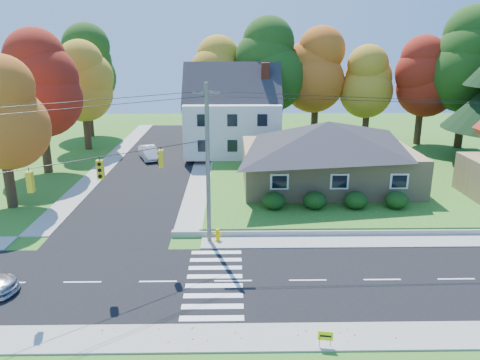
% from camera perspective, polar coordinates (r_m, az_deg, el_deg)
% --- Properties ---
extents(ground, '(120.00, 120.00, 0.00)m').
position_cam_1_polar(ground, '(25.50, -0.85, -12.23)').
color(ground, '#3D7923').
extents(road_main, '(90.00, 8.00, 0.02)m').
position_cam_1_polar(road_main, '(25.50, -0.85, -12.21)').
color(road_main, black).
rests_on(road_main, ground).
extents(road_cross, '(8.00, 44.00, 0.02)m').
position_cam_1_polar(road_cross, '(50.51, -10.05, 2.28)').
color(road_cross, black).
rests_on(road_cross, ground).
extents(sidewalk_north, '(90.00, 2.00, 0.08)m').
position_cam_1_polar(sidewalk_north, '(29.96, -0.88, -7.54)').
color(sidewalk_north, '#9C9A90').
rests_on(sidewalk_north, ground).
extents(sidewalk_south, '(90.00, 2.00, 0.08)m').
position_cam_1_polar(sidewalk_south, '(21.24, -0.81, -18.66)').
color(sidewalk_south, '#9C9A90').
rests_on(sidewalk_south, ground).
extents(lawn, '(30.00, 30.00, 0.50)m').
position_cam_1_polar(lawn, '(46.83, 15.20, 1.11)').
color(lawn, '#3D7923').
rests_on(lawn, ground).
extents(ranch_house, '(14.60, 10.60, 5.40)m').
position_cam_1_polar(ranch_house, '(40.19, 10.57, 3.34)').
color(ranch_house, tan).
rests_on(ranch_house, lawn).
extents(colonial_house, '(10.40, 8.40, 9.60)m').
position_cam_1_polar(colonial_house, '(50.93, -0.91, 7.90)').
color(colonial_house, silver).
rests_on(colonial_house, lawn).
extents(hedge_row, '(10.70, 1.70, 1.27)m').
position_cam_1_polar(hedge_row, '(34.84, 11.54, -2.42)').
color(hedge_row, '#163A10').
rests_on(hedge_row, lawn).
extents(traffic_infrastructure, '(38.10, 10.66, 10.00)m').
position_cam_1_polar(traffic_infrastructure, '(24.75, -1.25, -0.19)').
color(traffic_infrastructure, '#666059').
rests_on(traffic_infrastructure, ground).
extents(tree_lot_0, '(6.72, 6.72, 12.51)m').
position_cam_1_polar(tree_lot_0, '(56.51, -3.06, 12.54)').
color(tree_lot_0, '#3F2A19').
rests_on(tree_lot_0, lawn).
extents(tree_lot_1, '(7.84, 7.84, 14.60)m').
position_cam_1_polar(tree_lot_1, '(55.55, 3.26, 13.82)').
color(tree_lot_1, '#3F2A19').
rests_on(tree_lot_1, lawn).
extents(tree_lot_2, '(7.28, 7.28, 13.56)m').
position_cam_1_polar(tree_lot_2, '(57.32, 9.33, 13.06)').
color(tree_lot_2, '#3F2A19').
rests_on(tree_lot_2, lawn).
extents(tree_lot_3, '(6.16, 6.16, 11.47)m').
position_cam_1_polar(tree_lot_3, '(57.79, 15.43, 11.42)').
color(tree_lot_3, '#3F2A19').
rests_on(tree_lot_3, lawn).
extents(tree_lot_4, '(6.72, 6.72, 12.51)m').
position_cam_1_polar(tree_lot_4, '(58.76, 21.49, 11.60)').
color(tree_lot_4, '#3F2A19').
rests_on(tree_lot_4, lawn).
extents(tree_lot_5, '(8.40, 8.40, 15.64)m').
position_cam_1_polar(tree_lot_5, '(58.48, 26.16, 12.99)').
color(tree_lot_5, '#3F2A19').
rests_on(tree_lot_5, lawn).
extents(tree_west_0, '(6.16, 6.16, 11.47)m').
position_cam_1_polar(tree_west_0, '(38.66, -27.26, 7.14)').
color(tree_west_0, '#3F2A19').
rests_on(tree_west_0, ground).
extents(tree_west_1, '(7.28, 7.28, 13.56)m').
position_cam_1_polar(tree_west_1, '(48.00, -23.41, 10.70)').
color(tree_west_1, '#3F2A19').
rests_on(tree_west_1, ground).
extents(tree_west_2, '(6.72, 6.72, 12.51)m').
position_cam_1_polar(tree_west_2, '(57.11, -18.65, 11.26)').
color(tree_west_2, '#3F2A19').
rests_on(tree_west_2, ground).
extents(tree_west_3, '(7.84, 7.84, 14.60)m').
position_cam_1_polar(tree_west_3, '(65.24, -18.38, 13.00)').
color(tree_west_3, '#3F2A19').
rests_on(tree_west_3, ground).
extents(white_car, '(3.05, 4.66, 1.45)m').
position_cam_1_polar(white_car, '(51.29, -11.04, 3.28)').
color(white_car, silver).
rests_on(white_car, road_cross).
extents(fire_hydrant, '(0.48, 0.37, 0.84)m').
position_cam_1_polar(fire_hydrant, '(30.04, -2.73, -6.75)').
color(fire_hydrant, '#FFCC00').
rests_on(fire_hydrant, ground).
extents(yard_sign, '(0.62, 0.13, 0.78)m').
position_cam_1_polar(yard_sign, '(20.72, 10.37, -18.23)').
color(yard_sign, black).
rests_on(yard_sign, ground).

